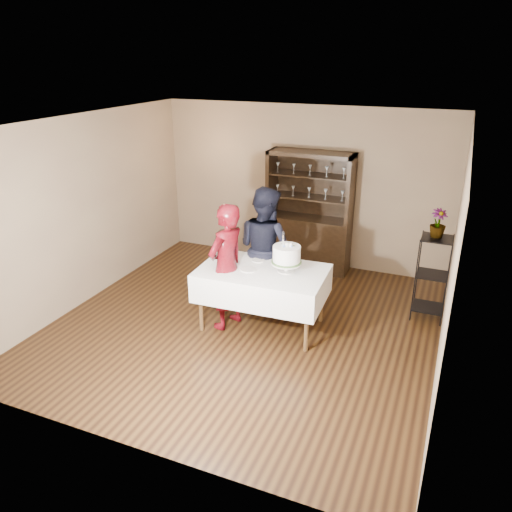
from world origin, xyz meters
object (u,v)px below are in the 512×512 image
object	(u,v)px
woman	(226,267)
cake	(287,256)
china_hutch	(309,231)
cake_table	(262,283)
plant_etagere	(432,275)
potted_plant	(438,223)
man	(265,248)

from	to	relation	value
woman	cake	xyz separation A→B (m)	(0.75, 0.23, 0.19)
woman	china_hutch	bearing A→B (deg)	-174.83
cake_table	cake	world-z (taller)	cake
plant_etagere	cake_table	bearing A→B (deg)	-151.42
cake_table	potted_plant	world-z (taller)	potted_plant
china_hutch	man	distance (m)	1.58
china_hutch	cake_table	distance (m)	2.17
woman	man	size ratio (longest dim) A/B	0.97
woman	cake_table	bearing A→B (deg)	124.57
china_hutch	plant_etagere	bearing A→B (deg)	-26.83
cake_table	cake	size ratio (longest dim) A/B	3.08
cake_table	potted_plant	bearing A→B (deg)	29.42
cake_table	man	size ratio (longest dim) A/B	0.96
china_hutch	man	world-z (taller)	china_hutch
china_hutch	woman	world-z (taller)	china_hutch
plant_etagere	man	xyz separation A→B (m)	(-2.27, -0.50, 0.24)
china_hutch	potted_plant	distance (m)	2.41
man	potted_plant	size ratio (longest dim) A/B	4.65
china_hutch	plant_etagere	distance (m)	2.33
plant_etagere	man	size ratio (longest dim) A/B	0.67
plant_etagere	man	world-z (taller)	man
cake	potted_plant	bearing A→B (deg)	31.86
china_hutch	cake	size ratio (longest dim) A/B	3.63
china_hutch	cake	world-z (taller)	china_hutch
woman	potted_plant	size ratio (longest dim) A/B	4.50
woman	man	bearing A→B (deg)	178.46
man	plant_etagere	bearing A→B (deg)	-145.80
china_hutch	plant_etagere	world-z (taller)	china_hutch
man	potted_plant	world-z (taller)	man
woman	cake	world-z (taller)	woman
cake	potted_plant	distance (m)	2.06
cake_table	cake	xyz separation A→B (m)	(0.30, 0.07, 0.42)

